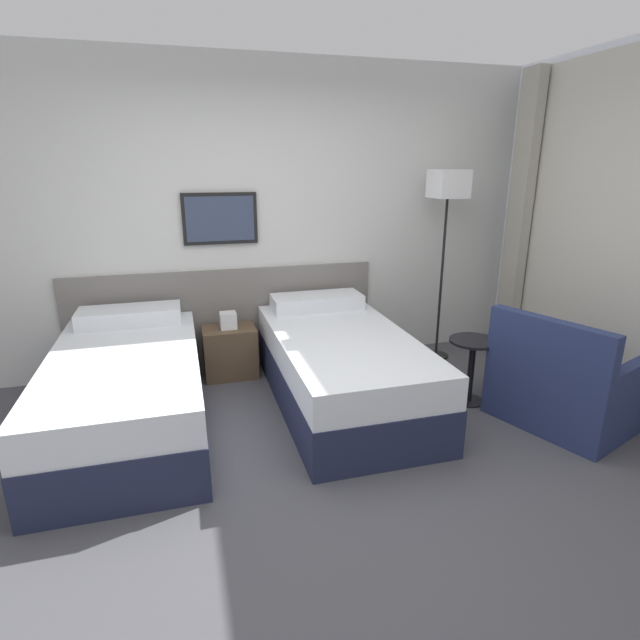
% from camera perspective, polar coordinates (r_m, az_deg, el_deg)
% --- Properties ---
extents(ground_plane, '(16.00, 16.00, 0.00)m').
position_cam_1_polar(ground_plane, '(3.17, 0.26, -17.73)').
color(ground_plane, '#47474C').
extents(wall_headboard, '(10.00, 0.10, 2.70)m').
position_cam_1_polar(wall_headboard, '(4.58, -7.05, 10.69)').
color(wall_headboard, silver).
rests_on(wall_headboard, ground_plane).
extents(bed_near_door, '(1.01, 1.96, 0.70)m').
position_cam_1_polar(bed_near_door, '(3.81, -21.17, -7.54)').
color(bed_near_door, '#1E233D').
rests_on(bed_near_door, ground_plane).
extents(bed_near_window, '(1.01, 1.96, 0.70)m').
position_cam_1_polar(bed_near_window, '(3.95, 2.45, -5.38)').
color(bed_near_window, '#1E233D').
rests_on(bed_near_window, ground_plane).
extents(nightstand, '(0.46, 0.34, 0.59)m').
position_cam_1_polar(nightstand, '(4.52, -10.25, -3.46)').
color(nightstand, brown).
rests_on(nightstand, ground_plane).
extents(floor_lamp, '(0.29, 0.29, 1.78)m').
position_cam_1_polar(floor_lamp, '(4.76, 14.38, 13.56)').
color(floor_lamp, black).
rests_on(floor_lamp, ground_plane).
extents(side_table, '(0.38, 0.38, 0.53)m').
position_cam_1_polar(side_table, '(4.09, 16.98, -4.35)').
color(side_table, black).
rests_on(side_table, ground_plane).
extents(armchair, '(0.96, 1.07, 0.84)m').
position_cam_1_polar(armchair, '(4.05, 25.86, -7.06)').
color(armchair, navy).
rests_on(armchair, ground_plane).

